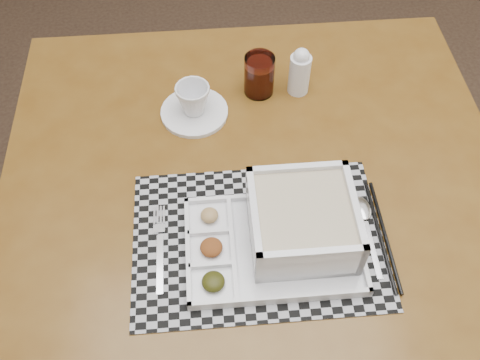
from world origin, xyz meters
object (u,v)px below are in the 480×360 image
object	(u,v)px
serving_tray	(294,228)
juice_glass	(259,76)
creamer_bottle	(300,71)
dining_table	(257,214)
cup	(193,99)

from	to	relation	value
serving_tray	juice_glass	xyz separation A→B (m)	(0.00, 0.40, 0.00)
creamer_bottle	serving_tray	bearing A→B (deg)	-103.40
dining_table	cup	size ratio (longest dim) A/B	14.56
juice_glass	creamer_bottle	distance (m)	0.09
cup	juice_glass	world-z (taller)	juice_glass
cup	creamer_bottle	xyz separation A→B (m)	(0.24, 0.04, 0.01)
dining_table	juice_glass	world-z (taller)	juice_glass
dining_table	juice_glass	distance (m)	0.31
cup	juice_glass	size ratio (longest dim) A/B	0.78
dining_table	creamer_bottle	bearing A→B (deg)	62.83
cup	juice_glass	distance (m)	0.16
cup	serving_tray	bearing A→B (deg)	-63.67
cup	juice_glass	xyz separation A→B (m)	(0.15, 0.05, -0.00)
dining_table	juice_glass	xyz separation A→B (m)	(0.05, 0.28, 0.12)
dining_table	serving_tray	size ratio (longest dim) A/B	3.30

